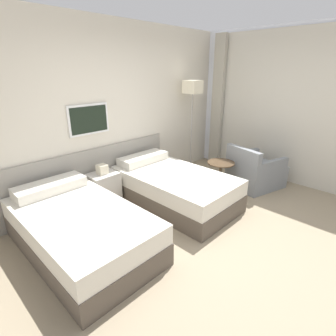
% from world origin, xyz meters
% --- Properties ---
extents(ground_plane, '(16.00, 16.00, 0.00)m').
position_xyz_m(ground_plane, '(0.00, 0.00, 0.00)').
color(ground_plane, gray).
extents(wall_headboard, '(10.00, 0.10, 2.70)m').
position_xyz_m(wall_headboard, '(-0.03, 2.09, 1.30)').
color(wall_headboard, beige).
rests_on(wall_headboard, ground_plane).
extents(wall_window, '(0.21, 4.57, 2.70)m').
position_xyz_m(wall_window, '(2.48, -0.11, 1.34)').
color(wall_window, white).
rests_on(wall_window, ground_plane).
extents(bed_near_door, '(1.08, 1.91, 0.63)m').
position_xyz_m(bed_near_door, '(-1.25, 1.09, 0.26)').
color(bed_near_door, brown).
rests_on(bed_near_door, ground_plane).
extents(bed_near_window, '(1.08, 1.91, 0.63)m').
position_xyz_m(bed_near_window, '(0.34, 1.09, 0.26)').
color(bed_near_window, brown).
rests_on(bed_near_window, ground_plane).
extents(nightstand, '(0.43, 0.35, 0.65)m').
position_xyz_m(nightstand, '(-0.45, 1.81, 0.27)').
color(nightstand, beige).
rests_on(nightstand, ground_plane).
extents(floor_lamp, '(0.28, 0.28, 1.80)m').
position_xyz_m(floor_lamp, '(1.58, 1.77, 1.56)').
color(floor_lamp, '#9E9993').
rests_on(floor_lamp, ground_plane).
extents(side_table, '(0.47, 0.47, 0.49)m').
position_xyz_m(side_table, '(1.28, 0.85, 0.35)').
color(side_table, brown).
rests_on(side_table, ground_plane).
extents(armchair, '(0.99, 0.92, 0.76)m').
position_xyz_m(armchair, '(1.80, 0.47, 0.25)').
color(armchair, gray).
rests_on(armchair, ground_plane).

